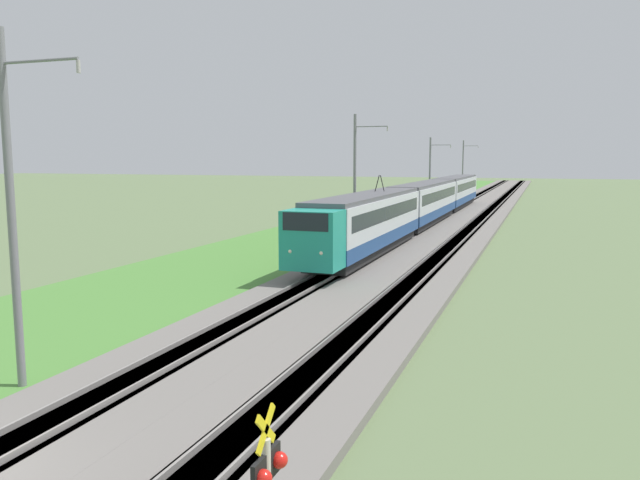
# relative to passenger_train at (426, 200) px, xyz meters

# --- Properties ---
(ballast_main) EXTENTS (240.00, 4.40, 0.30)m
(ballast_main) POSITION_rel_passenger_train_xyz_m (0.41, 0.00, -2.27)
(ballast_main) COLOR slate
(ballast_main) RESTS_ON ground
(ballast_adjacent) EXTENTS (240.00, 4.40, 0.30)m
(ballast_adjacent) POSITION_rel_passenger_train_xyz_m (0.41, -4.40, -2.27)
(ballast_adjacent) COLOR slate
(ballast_adjacent) RESTS_ON ground
(track_main) EXTENTS (240.00, 1.57, 0.45)m
(track_main) POSITION_rel_passenger_train_xyz_m (0.41, 0.00, -2.26)
(track_main) COLOR #4C4238
(track_main) RESTS_ON ground
(track_adjacent) EXTENTS (240.00, 1.57, 0.45)m
(track_adjacent) POSITION_rel_passenger_train_xyz_m (0.41, -4.40, -2.26)
(track_adjacent) COLOR #4C4238
(track_adjacent) RESTS_ON ground
(grass_verge) EXTENTS (240.00, 12.58, 0.12)m
(grass_verge) POSITION_rel_passenger_train_xyz_m (0.41, 6.08, -2.36)
(grass_verge) COLOR #4C8438
(grass_verge) RESTS_ON ground
(passenger_train) EXTENTS (60.92, 2.83, 5.16)m
(passenger_train) POSITION_rel_passenger_train_xyz_m (0.00, 0.00, 0.00)
(passenger_train) COLOR teal
(passenger_train) RESTS_ON ground
(catenary_mast_near) EXTENTS (0.22, 2.56, 9.56)m
(catenary_mast_near) POSITION_rel_passenger_train_xyz_m (-44.71, 2.76, 2.50)
(catenary_mast_near) COLOR slate
(catenary_mast_near) RESTS_ON ground
(catenary_mast_mid) EXTENTS (0.22, 2.56, 9.43)m
(catenary_mast_mid) POSITION_rel_passenger_train_xyz_m (-13.42, 2.76, 2.44)
(catenary_mast_mid) COLOR slate
(catenary_mast_mid) RESTS_ON ground
(catenary_mast_far) EXTENTS (0.22, 2.56, 8.74)m
(catenary_mast_far) POSITION_rel_passenger_train_xyz_m (17.86, 2.76, 2.09)
(catenary_mast_far) COLOR slate
(catenary_mast_far) RESTS_ON ground
(catenary_mast_distant) EXTENTS (0.22, 2.56, 9.23)m
(catenary_mast_distant) POSITION_rel_passenger_train_xyz_m (49.15, 2.76, 2.34)
(catenary_mast_distant) COLOR slate
(catenary_mast_distant) RESTS_ON ground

